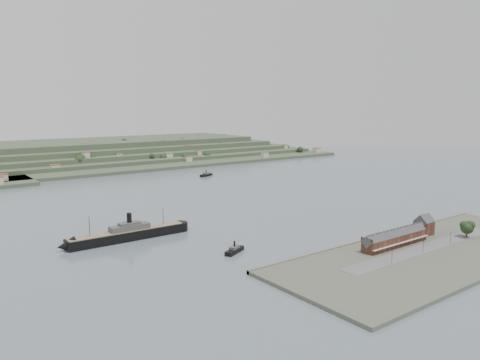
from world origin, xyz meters
TOP-DOWN VIEW (x-y plane):
  - ground at (0.00, 0.00)m, footprint 1400.00×1400.00m
  - near_shore at (0.00, -186.75)m, footprint 220.00×80.00m
  - terrace_row at (-10.00, -168.02)m, footprint 55.60×9.80m
  - gabled_building at (27.50, -164.00)m, footprint 10.40×10.18m
  - far_peninsula at (27.91, 393.10)m, footprint 760.00×309.00m
  - steamship at (-136.27, -51.21)m, footprint 89.42×11.15m
  - tugboat at (-94.03, -115.41)m, footprint 16.78×10.92m
  - ferry_east at (59.38, 154.08)m, footprint 20.76×12.73m
  - fig_tree at (43.70, -185.37)m, footprint 10.26×8.89m

SIDE VIEW (x-z plane):
  - ground at x=0.00m, z-range 0.00..0.00m
  - near_shore at x=0.00m, z-range -0.29..2.31m
  - tugboat at x=-94.03m, z-range -1.90..5.51m
  - ferry_east at x=59.38m, z-range -1.96..5.59m
  - steamship at x=-136.27m, z-range -6.77..14.70m
  - terrace_row at x=-10.00m, z-range 1.30..12.38m
  - gabled_building at x=27.50m, z-range 1.14..15.23m
  - fig_tree at x=43.70m, z-range 3.26..14.71m
  - far_peninsula at x=27.91m, z-range -3.12..26.88m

